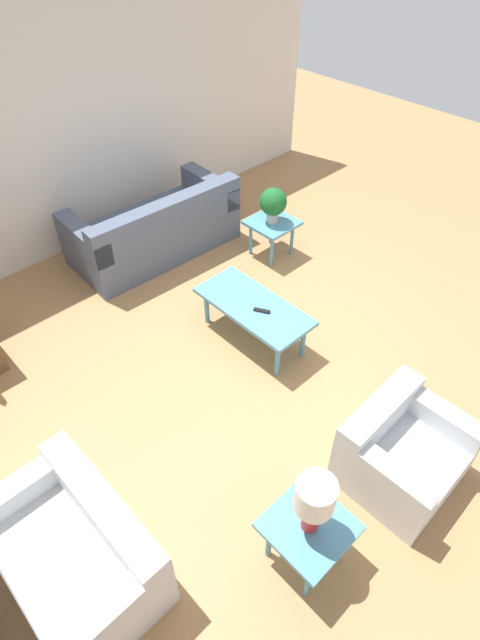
# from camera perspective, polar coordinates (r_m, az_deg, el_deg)

# --- Properties ---
(ground_plane) EXTENTS (14.00, 14.00, 0.00)m
(ground_plane) POSITION_cam_1_polar(r_m,az_deg,el_deg) (4.95, 3.54, -3.99)
(ground_plane) COLOR #A87A4C
(wall_right) EXTENTS (0.12, 7.20, 2.70)m
(wall_right) POSITION_cam_1_polar(r_m,az_deg,el_deg) (6.29, -17.75, 20.07)
(wall_right) COLOR silver
(wall_right) RESTS_ON ground_plane
(sofa) EXTENTS (1.03, 2.01, 0.83)m
(sofa) POSITION_cam_1_polar(r_m,az_deg,el_deg) (6.19, -9.59, 10.08)
(sofa) COLOR #4C566B
(sofa) RESTS_ON ground_plane
(armchair) EXTENTS (0.78, 0.89, 0.66)m
(armchair) POSITION_cam_1_polar(r_m,az_deg,el_deg) (4.13, 17.87, -14.14)
(armchair) COLOR silver
(armchair) RESTS_ON ground_plane
(loveseat) EXTENTS (1.23, 0.78, 0.66)m
(loveseat) POSITION_cam_1_polar(r_m,az_deg,el_deg) (3.77, -17.98, -23.84)
(loveseat) COLOR silver
(loveseat) RESTS_ON ground_plane
(coffee_table) EXTENTS (1.19, 0.54, 0.45)m
(coffee_table) POSITION_cam_1_polar(r_m,az_deg,el_deg) (4.84, 1.55, 1.33)
(coffee_table) COLOR teal
(coffee_table) RESTS_ON ground_plane
(side_table_plant) EXTENTS (0.52, 0.52, 0.46)m
(side_table_plant) POSITION_cam_1_polar(r_m,az_deg,el_deg) (6.03, 3.67, 10.64)
(side_table_plant) COLOR teal
(side_table_plant) RESTS_ON ground_plane
(side_table_lamp) EXTENTS (0.52, 0.52, 0.46)m
(side_table_lamp) POSITION_cam_1_polar(r_m,az_deg,el_deg) (3.56, 7.80, -22.66)
(side_table_lamp) COLOR teal
(side_table_lamp) RESTS_ON ground_plane
(potted_plant) EXTENTS (0.32, 0.32, 0.42)m
(potted_plant) POSITION_cam_1_polar(r_m,az_deg,el_deg) (5.86, 3.81, 13.21)
(potted_plant) COLOR #B2ADA3
(potted_plant) RESTS_ON side_table_plant
(table_lamp) EXTENTS (0.25, 0.25, 0.50)m
(table_lamp) POSITION_cam_1_polar(r_m,az_deg,el_deg) (3.19, 8.51, -19.65)
(table_lamp) COLOR red
(table_lamp) RESTS_ON side_table_lamp
(remote_control) EXTENTS (0.16, 0.11, 0.02)m
(remote_control) POSITION_cam_1_polar(r_m,az_deg,el_deg) (4.72, 2.51, 1.07)
(remote_control) COLOR black
(remote_control) RESTS_ON coffee_table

